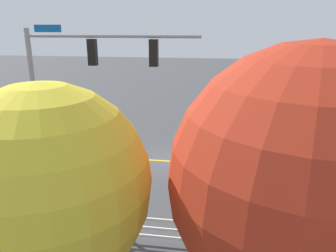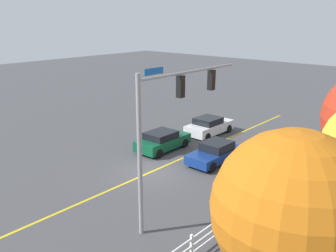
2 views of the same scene
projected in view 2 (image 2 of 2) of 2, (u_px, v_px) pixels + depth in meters
ground_plane at (153, 171)px, 22.88m from camera, size 120.00×120.00×0.00m
lane_center_stripe at (192, 154)px, 25.75m from camera, size 28.00×0.16×0.01m
signal_assembly at (170, 115)px, 16.28m from camera, size 6.92×0.38×7.27m
car_0 at (215, 153)px, 24.18m from camera, size 4.23×1.98×1.37m
car_1 at (162, 141)px, 26.38m from camera, size 4.24×2.05×1.41m
car_2 at (209, 126)px, 29.87m from camera, size 4.40×2.07×1.45m
white_rail_fence at (283, 180)px, 20.30m from camera, size 26.10×0.10×1.15m
tree_3 at (292, 210)px, 8.95m from camera, size 4.05×4.05×6.77m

